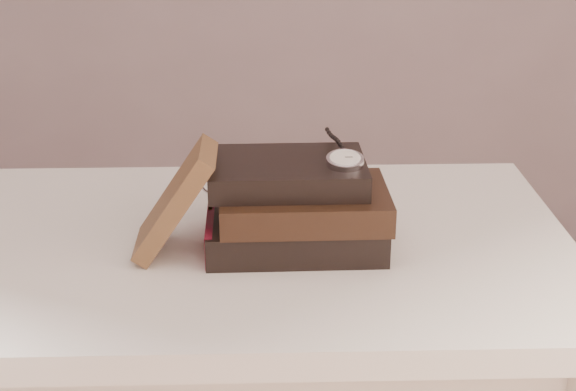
{
  "coord_description": "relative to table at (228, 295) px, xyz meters",
  "views": [
    {
      "loc": [
        0.05,
        -0.77,
        1.28
      ],
      "look_at": [
        0.09,
        0.33,
        0.82
      ],
      "focal_mm": 53.66,
      "sensor_mm": 36.0,
      "label": 1
    }
  ],
  "objects": [
    {
      "name": "book_stack",
      "position": [
        0.1,
        -0.02,
        0.15
      ],
      "size": [
        0.25,
        0.18,
        0.12
      ],
      "color": "black",
      "rests_on": "table"
    },
    {
      "name": "pocket_watch",
      "position": [
        0.16,
        -0.03,
        0.22
      ],
      "size": [
        0.05,
        0.15,
        0.02
      ],
      "color": "silver",
      "rests_on": "book_stack"
    },
    {
      "name": "journal",
      "position": [
        -0.07,
        -0.04,
        0.17
      ],
      "size": [
        0.12,
        0.11,
        0.16
      ],
      "primitive_type": "cube",
      "rotation": [
        0.0,
        0.59,
        0.01
      ],
      "color": "#462E1B",
      "rests_on": "table"
    },
    {
      "name": "eyeglasses",
      "position": [
        0.01,
        0.06,
        0.16
      ],
      "size": [
        0.1,
        0.12,
        0.05
      ],
      "color": "silver",
      "rests_on": "book_stack"
    },
    {
      "name": "table",
      "position": [
        0.0,
        0.0,
        0.0
      ],
      "size": [
        1.0,
        0.6,
        0.75
      ],
      "color": "white",
      "rests_on": "ground"
    }
  ]
}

